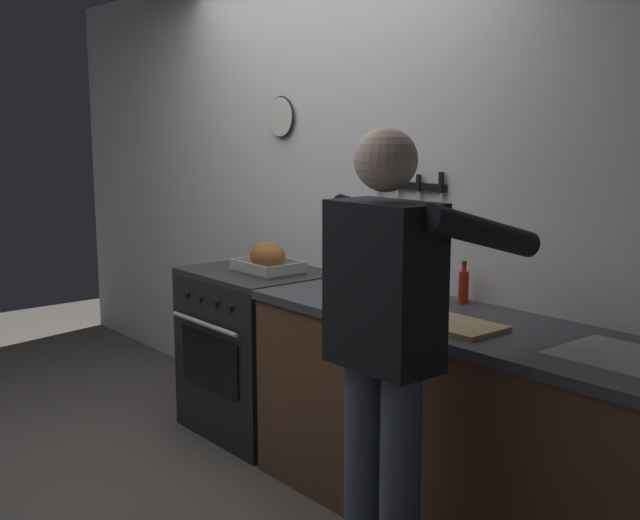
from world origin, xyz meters
TOP-DOWN VIEW (x-y plane):
  - ground_plane at (0.00, 0.00)m, footprint 8.00×8.00m
  - wall_back at (-0.00, 1.35)m, footprint 6.00×0.13m
  - counter_block at (1.21, 0.99)m, footprint 2.03×0.65m
  - stove at (-0.22, 0.99)m, footprint 0.76×0.67m
  - person_cook at (1.34, 0.42)m, footprint 0.51×0.63m
  - roasting_pan at (-0.13, 0.99)m, footprint 0.35×0.26m
  - cutting_board at (1.26, 0.86)m, footprint 0.36×0.24m
  - bottle_vinegar at (0.61, 1.13)m, footprint 0.07×0.07m
  - bottle_cooking_oil at (0.92, 1.11)m, footprint 0.07×0.07m
  - bottle_hot_sauce at (1.01, 1.22)m, footprint 0.05×0.05m

SIDE VIEW (x-z plane):
  - ground_plane at x=0.00m, z-range 0.00..0.00m
  - stove at x=-0.22m, z-range 0.00..0.90m
  - counter_block at x=1.21m, z-range 0.01..0.91m
  - cutting_board at x=1.26m, z-range 0.90..0.92m
  - person_cook at x=1.34m, z-range 0.12..1.78m
  - roasting_pan at x=-0.13m, z-range 0.89..1.06m
  - bottle_hot_sauce at x=1.01m, z-range 0.88..1.07m
  - bottle_vinegar at x=0.61m, z-range 0.88..1.12m
  - bottle_cooking_oil at x=0.92m, z-range 0.88..1.14m
  - wall_back at x=0.00m, z-range 0.00..2.60m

